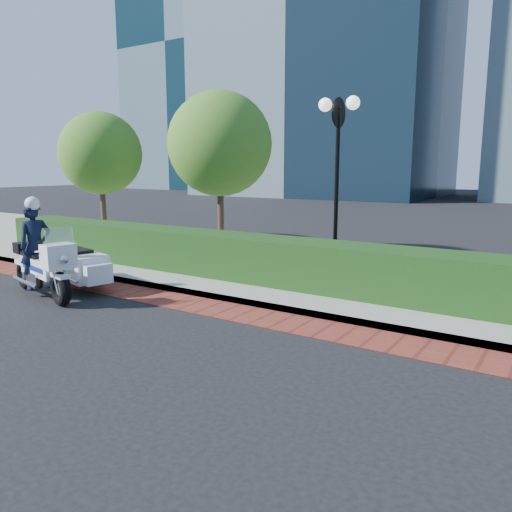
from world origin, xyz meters
The scene contains 9 objects.
ground centered at (0.00, 0.00, 0.00)m, with size 120.00×120.00×0.00m, color black.
brick_strip centered at (0.00, 1.50, 0.01)m, with size 60.00×1.00×0.01m, color maroon.
sidewalk centered at (0.00, 6.00, 0.07)m, with size 60.00×8.00×0.15m, color gray.
hedge_main centered at (0.00, 3.60, 0.65)m, with size 18.00×1.20×1.00m, color black.
lamppost centered at (1.00, 5.20, 2.96)m, with size 1.02×0.70×4.21m.
tree_a centered at (-9.00, 6.50, 3.22)m, with size 3.00×3.00×4.58m.
tree_b centered at (-3.50, 6.50, 3.43)m, with size 3.20×3.20×4.89m.
tower_far_left centered at (-36.00, 46.00, 17.00)m, with size 16.00×14.00×34.00m, color black.
police_motorcycle centered at (-3.50, 0.57, 0.73)m, with size 2.61×2.15×2.13m.
Camera 1 is at (6.00, -5.98, 2.75)m, focal length 35.00 mm.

